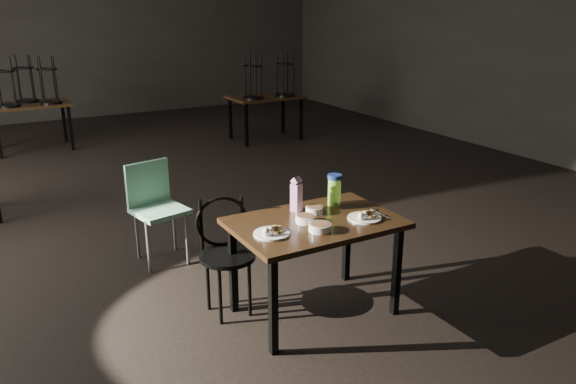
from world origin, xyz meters
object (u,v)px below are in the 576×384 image
juice_carton (296,195)px  water_bottle (334,189)px  school_chair (155,203)px  bentwood_chair (225,246)px  main_table (315,230)px

juice_carton → water_bottle: bearing=-4.0°
juice_carton → school_chair: (-0.71, 1.28, -0.33)m
water_bottle → bentwood_chair: water_bottle is taller
water_bottle → school_chair: 1.70m
main_table → school_chair: size_ratio=1.33×
bentwood_chair → school_chair: 1.15m
main_table → juice_carton: juice_carton is taller
bentwood_chair → school_chair: school_chair is taller
juice_carton → school_chair: bearing=119.2°
bentwood_chair → school_chair: bearing=111.7°
water_bottle → bentwood_chair: size_ratio=0.28×
water_bottle → bentwood_chair: (-0.86, 0.17, -0.35)m
main_table → bentwood_chair: (-0.55, 0.38, -0.15)m
main_table → water_bottle: 0.43m
juice_carton → school_chair: size_ratio=0.30×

